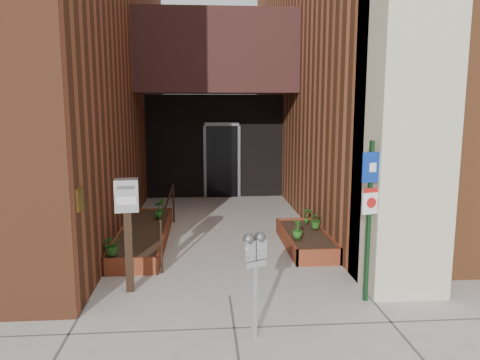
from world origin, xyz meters
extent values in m
plane|color=#9E9991|center=(0.00, 0.00, 0.00)|extent=(80.00, 80.00, 0.00)
cube|color=brown|center=(6.00, 7.15, 5.00)|extent=(8.00, 13.70, 10.00)
cube|color=beige|center=(2.55, 0.20, 2.20)|extent=(1.10, 1.20, 4.40)
cube|color=black|center=(0.00, 6.00, 4.00)|extent=(4.20, 2.00, 2.00)
cube|color=black|center=(0.00, 7.40, 1.50)|extent=(4.00, 0.30, 3.00)
cube|color=black|center=(0.20, 7.22, 1.05)|extent=(0.90, 0.06, 2.10)
cube|color=#B79338|center=(-1.99, -0.20, 1.50)|extent=(0.04, 0.30, 0.30)
cube|color=maroon|center=(-1.55, 0.92, 0.15)|extent=(0.90, 0.04, 0.30)
cube|color=maroon|center=(-1.55, 4.48, 0.15)|extent=(0.90, 0.04, 0.30)
cube|color=maroon|center=(-1.98, 2.70, 0.15)|extent=(0.04, 3.60, 0.30)
cube|color=maroon|center=(-1.12, 2.70, 0.15)|extent=(0.04, 3.60, 0.30)
cube|color=black|center=(-1.55, 2.70, 0.13)|extent=(0.82, 3.52, 0.26)
cube|color=maroon|center=(1.60, 1.12, 0.15)|extent=(0.80, 0.04, 0.30)
cube|color=maroon|center=(1.60, 3.28, 0.15)|extent=(0.80, 0.04, 0.30)
cube|color=maroon|center=(1.22, 2.20, 0.15)|extent=(0.04, 2.20, 0.30)
cube|color=maroon|center=(1.98, 2.20, 0.15)|extent=(0.04, 2.20, 0.30)
cube|color=black|center=(1.60, 2.20, 0.13)|extent=(0.72, 2.12, 0.26)
cylinder|color=black|center=(-1.05, 1.00, 0.45)|extent=(0.04, 0.04, 0.90)
cylinder|color=black|center=(-1.05, 4.30, 0.45)|extent=(0.04, 0.04, 0.90)
cylinder|color=black|center=(-1.05, 2.65, 0.88)|extent=(0.04, 3.30, 0.04)
cube|color=#B1B1B4|center=(0.22, -1.26, 0.45)|extent=(0.07, 0.07, 0.89)
cube|color=#B1B1B4|center=(0.22, -1.26, 0.93)|extent=(0.29, 0.21, 0.07)
cube|color=#B1B1B4|center=(0.15, -1.29, 1.09)|extent=(0.16, 0.14, 0.23)
sphere|color=#59595B|center=(0.15, -1.29, 1.23)|extent=(0.13, 0.13, 0.13)
cube|color=white|center=(0.17, -1.33, 1.11)|extent=(0.08, 0.04, 0.04)
cube|color=#B21414|center=(0.17, -1.33, 1.04)|extent=(0.08, 0.04, 0.03)
cube|color=#B1B1B4|center=(0.29, -1.23, 1.09)|extent=(0.16, 0.14, 0.23)
sphere|color=#59595B|center=(0.29, -1.23, 1.23)|extent=(0.13, 0.13, 0.13)
cube|color=white|center=(0.31, -1.27, 1.11)|extent=(0.08, 0.04, 0.04)
cube|color=#B21414|center=(0.31, -1.27, 1.04)|extent=(0.08, 0.04, 0.03)
cube|color=#123318|center=(1.90, -0.32, 1.13)|extent=(0.06, 0.06, 2.26)
cube|color=navy|center=(1.91, -0.35, 1.90)|extent=(0.30, 0.09, 0.41)
cube|color=white|center=(1.91, -0.35, 1.90)|extent=(0.10, 0.04, 0.12)
cube|color=white|center=(1.91, -0.35, 1.44)|extent=(0.25, 0.08, 0.36)
cube|color=#B21414|center=(1.91, -0.35, 1.59)|extent=(0.25, 0.07, 0.06)
cylinder|color=#B21414|center=(1.91, -0.36, 1.42)|extent=(0.14, 0.05, 0.14)
cube|color=black|center=(-1.46, 0.29, 0.61)|extent=(0.12, 0.12, 1.22)
cube|color=silver|center=(-1.46, 0.29, 1.45)|extent=(0.36, 0.28, 0.47)
cube|color=#59595B|center=(-1.44, 0.16, 1.58)|extent=(0.24, 0.04, 0.04)
cube|color=white|center=(-1.44, 0.16, 1.39)|extent=(0.27, 0.04, 0.11)
imported|color=#235D1A|center=(-1.85, 1.10, 0.48)|extent=(0.43, 0.43, 0.36)
imported|color=#275B1A|center=(-1.68, 1.73, 0.46)|extent=(0.25, 0.25, 0.32)
imported|color=#1F5E1A|center=(-1.32, 3.54, 0.48)|extent=(0.26, 0.26, 0.36)
imported|color=#2A631C|center=(-1.29, 4.04, 0.47)|extent=(0.24, 0.24, 0.33)
imported|color=#255C1A|center=(1.35, 1.78, 0.47)|extent=(0.25, 0.25, 0.34)
imported|color=#2A621C|center=(1.76, 2.83, 0.47)|extent=(0.18, 0.18, 0.33)
imported|color=#275819|center=(1.85, 2.45, 0.47)|extent=(0.43, 0.43, 0.34)
camera|label=1|loc=(-0.36, -6.39, 2.75)|focal=35.00mm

